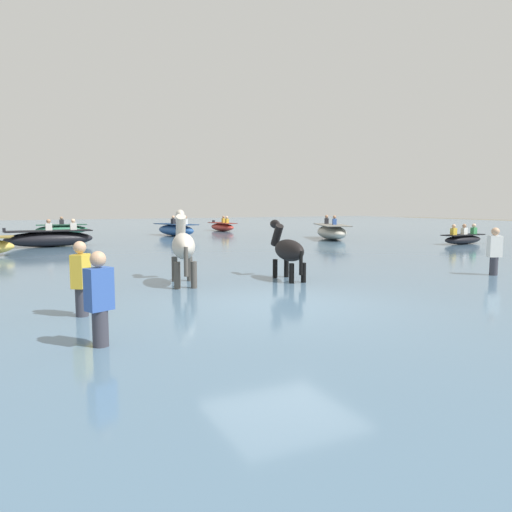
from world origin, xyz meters
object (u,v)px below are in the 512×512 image
at_px(boat_far_offshore, 332,232).
at_px(boat_near_port, 50,238).
at_px(boat_mid_channel, 222,227).
at_px(boat_near_starboard, 62,229).
at_px(person_wading_mid, 81,288).
at_px(boat_distant_west, 176,230).
at_px(person_spectator_far, 494,258).
at_px(horse_trailing_pinto, 183,248).
at_px(horse_lead_black, 288,252).
at_px(boat_far_inshore, 463,239).
at_px(person_onlooker_left, 100,311).

bearing_deg(boat_far_offshore, boat_near_port, 173.46).
height_order(boat_far_offshore, boat_mid_channel, boat_far_offshore).
relative_size(boat_near_starboard, person_wading_mid, 1.86).
height_order(boat_far_offshore, boat_distant_west, boat_far_offshore).
relative_size(boat_mid_channel, person_spectator_far, 1.79).
height_order(horse_trailing_pinto, person_wading_mid, horse_trailing_pinto).
height_order(boat_near_starboard, boat_far_offshore, boat_far_offshore).
xyz_separation_m(boat_near_starboard, boat_mid_channel, (10.18, -0.83, -0.01)).
xyz_separation_m(boat_far_offshore, person_spectator_far, (-3.73, -12.46, 0.07)).
relative_size(horse_lead_black, boat_mid_channel, 0.63).
xyz_separation_m(boat_distant_west, person_wading_mid, (-7.20, -18.92, 0.10)).
xyz_separation_m(boat_near_port, boat_far_inshore, (17.07, -6.76, -0.11)).
relative_size(person_wading_mid, person_onlooker_left, 1.00).
bearing_deg(boat_distant_west, boat_far_offshore, -44.10).
bearing_deg(boat_near_starboard, person_wading_mid, -93.34).
relative_size(horse_lead_black, horse_trailing_pinto, 0.88).
xyz_separation_m(boat_near_port, person_wading_mid, (-0.22, -14.18, 0.10)).
bearing_deg(boat_far_inshore, boat_distant_west, 131.27).
bearing_deg(person_wading_mid, horse_lead_black, 20.84).
height_order(boat_near_port, boat_distant_west, boat_near_port).
height_order(horse_trailing_pinto, boat_far_inshore, horse_trailing_pinto).
xyz_separation_m(boat_distant_west, boat_mid_channel, (4.35, 3.58, -0.06)).
relative_size(horse_lead_black, person_spectator_far, 1.12).
relative_size(horse_lead_black, boat_far_offshore, 0.45).
bearing_deg(boat_far_inshore, person_spectator_far, -135.38).
xyz_separation_m(horse_lead_black, boat_near_starboard, (-3.51, 21.48, -0.37)).
bearing_deg(boat_mid_channel, person_spectator_far, -94.07).
distance_m(boat_near_port, boat_far_inshore, 18.36).
bearing_deg(horse_trailing_pinto, person_spectator_far, -15.90).
xyz_separation_m(horse_trailing_pinto, person_onlooker_left, (-2.40, -4.16, -0.37)).
bearing_deg(horse_trailing_pinto, boat_distant_west, 73.97).
relative_size(boat_near_starboard, boat_far_inshore, 1.22).
height_order(boat_distant_west, boat_far_inshore, boat_distant_west).
bearing_deg(boat_distant_west, horse_trailing_pinto, -106.03).
relative_size(horse_lead_black, person_onlooker_left, 1.12).
distance_m(horse_trailing_pinto, person_onlooker_left, 4.82).
bearing_deg(boat_mid_channel, boat_near_starboard, 175.34).
distance_m(boat_far_offshore, person_onlooker_left, 19.91).
bearing_deg(person_wading_mid, boat_distant_west, 69.18).
bearing_deg(boat_near_starboard, person_spectator_far, -69.65).
bearing_deg(boat_distant_west, boat_near_starboard, 142.91).
bearing_deg(person_wading_mid, boat_near_port, 89.10).
bearing_deg(person_spectator_far, horse_trailing_pinto, 164.10).
relative_size(boat_far_offshore, person_spectator_far, 2.47).
xyz_separation_m(horse_trailing_pinto, boat_distant_west, (4.77, 16.61, -0.47)).
bearing_deg(person_spectator_far, boat_far_offshore, 73.33).
xyz_separation_m(boat_far_inshore, person_spectator_far, (-7.34, -7.24, 0.20)).
distance_m(boat_near_port, person_spectator_far, 17.06).
height_order(boat_near_starboard, person_spectator_far, person_spectator_far).
height_order(boat_mid_channel, person_spectator_far, person_spectator_far).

